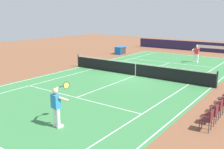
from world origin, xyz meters
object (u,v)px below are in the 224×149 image
Objects in this scene: tennis_net at (136,69)px; tennis_ball at (191,71)px; spectator_chair_3 at (222,103)px; spectator_chair_5 at (213,113)px; tennis_player_near at (57,105)px; spectator_chair_6 at (208,119)px; spectator_chair_4 at (218,107)px; tennis_player_far at (197,53)px; equipment_cart_tarped at (120,50)px.

tennis_net is 177.27× the size of tennis_ball.
spectator_chair_5 is (1.52, 0.00, 0.00)m from spectator_chair_3.
tennis_net reaches higher than spectator_chair_3.
tennis_player_near is 13.61m from tennis_ball.
spectator_chair_6 is (0.76, 0.00, 0.00)m from spectator_chair_5.
spectator_chair_4 is at bearing 180.00° from spectator_chair_5.
tennis_player_near is 1.93× the size of spectator_chair_4.
spectator_chair_5 is at bearing 180.00° from spectator_chair_6.
tennis_player_near is 25.71× the size of tennis_ball.
tennis_player_near is at bearing -47.35° from spectator_chair_4.
tennis_net is 8.58m from spectator_chair_4.
tennis_player_far reaches higher than spectator_chair_3.
spectator_chair_6 is at bearing 43.51° from equipment_cart_tarped.
tennis_player_far is at bearing -160.63° from spectator_chair_6.
tennis_player_far reaches higher than equipment_cart_tarped.
spectator_chair_6 is at bearing 121.84° from tennis_player_near.
spectator_chair_4 is at bearing 132.65° from tennis_player_near.
spectator_chair_5 is 1.00× the size of spectator_chair_6.
spectator_chair_5 is at bearing 0.00° from spectator_chair_3.
tennis_player_far reaches higher than spectator_chair_5.
equipment_cart_tarped is (-4.21, -9.65, 0.40)m from tennis_ball.
tennis_net is 8.17m from spectator_chair_3.
equipment_cart_tarped is at bearing -136.49° from spectator_chair_6.
tennis_ball is at bearing 66.45° from equipment_cart_tarped.
spectator_chair_4 is 19.07m from equipment_cart_tarped.
tennis_net is at bearing -124.87° from spectator_chair_4.
tennis_ball is at bearing 176.36° from tennis_player_near.
spectator_chair_5 is (9.64, 4.21, 0.49)m from tennis_ball.
equipment_cart_tarped is at bearing -133.34° from spectator_chair_4.
spectator_chair_4 is (-4.68, 5.07, -0.41)m from tennis_player_near.
tennis_player_far is 14.61m from spectator_chair_5.
spectator_chair_6 is at bearing 47.60° from tennis_net.
tennis_net reaches higher than spectator_chair_6.
spectator_chair_4 is 0.76m from spectator_chair_5.
tennis_ball is at bearing -156.39° from spectator_chair_5.
spectator_chair_3 is 18.55m from equipment_cart_tarped.
tennis_player_near is 1.93× the size of spectator_chair_6.
tennis_net reaches higher than spectator_chair_5.
spectator_chair_5 is (0.76, 0.00, 0.00)m from spectator_chair_4.
spectator_chair_3 is 2.29m from spectator_chair_6.
spectator_chair_6 reaches higher than tennis_ball.
tennis_net reaches higher than spectator_chair_4.
tennis_ball is 0.08× the size of spectator_chair_4.
spectator_chair_4 is (4.91, 7.04, 0.03)m from tennis_net.
spectator_chair_3 is at bearing 22.67° from tennis_player_far.
tennis_player_near reaches higher than spectator_chair_5.
tennis_ball is (-13.55, 0.86, -0.90)m from tennis_player_near.
tennis_player_far is (-8.02, 1.96, 0.44)m from tennis_net.
tennis_net is 9.04m from spectator_chair_5.
tennis_ball is at bearing -154.61° from spectator_chair_4.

